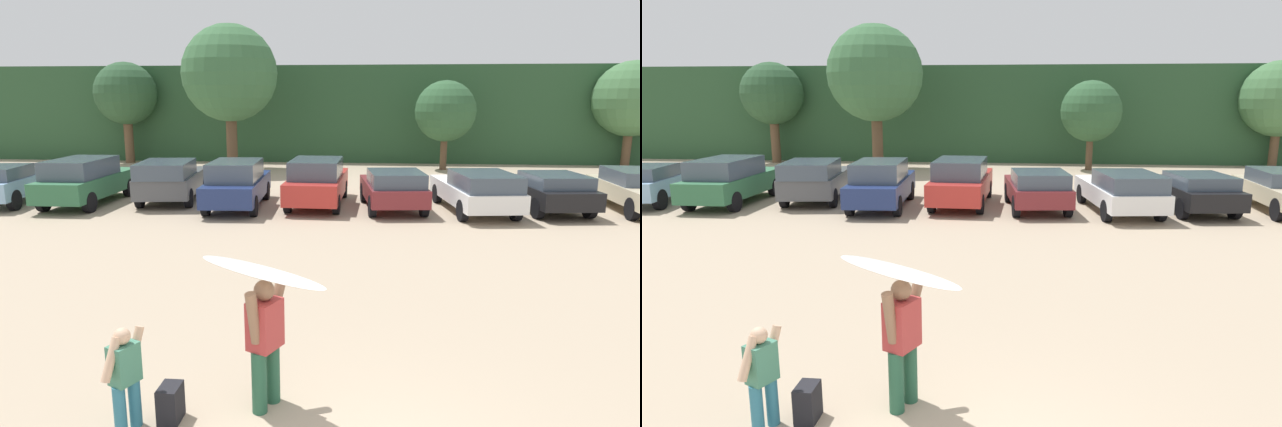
{
  "view_description": "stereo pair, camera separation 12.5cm",
  "coord_description": "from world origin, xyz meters",
  "views": [
    {
      "loc": [
        0.45,
        -4.7,
        3.79
      ],
      "look_at": [
        -0.6,
        7.07,
        1.26
      ],
      "focal_mm": 30.62,
      "sensor_mm": 36.0,
      "label": 1
    },
    {
      "loc": [
        0.57,
        -4.69,
        3.79
      ],
      "look_at": [
        -0.6,
        7.07,
        1.26
      ],
      "focal_mm": 30.62,
      "sensor_mm": 36.0,
      "label": 2
    }
  ],
  "objects": [
    {
      "name": "tree_far_right",
      "position": [
        -13.56,
        26.3,
        3.96
      ],
      "size": [
        3.55,
        3.55,
        5.77
      ],
      "color": "brown",
      "rests_on": "ground_plane"
    },
    {
      "name": "parked_car_white",
      "position": [
        4.05,
        13.55,
        0.77
      ],
      "size": [
        2.49,
        4.86,
        1.43
      ],
      "rotation": [
        0.0,
        0.0,
        1.71
      ],
      "color": "white",
      "rests_on": "ground_plane"
    },
    {
      "name": "parked_car_navy",
      "position": [
        -4.08,
        13.65,
        0.86
      ],
      "size": [
        1.96,
        4.61,
        1.66
      ],
      "rotation": [
        0.0,
        0.0,
        1.62
      ],
      "color": "navy",
      "rests_on": "ground_plane"
    },
    {
      "name": "backpack_dropped",
      "position": [
        -1.84,
        0.98,
        0.22
      ],
      "size": [
        0.24,
        0.34,
        0.45
      ],
      "color": "black",
      "rests_on": "ground_plane"
    },
    {
      "name": "parked_car_black",
      "position": [
        6.5,
        14.18,
        0.72
      ],
      "size": [
        2.38,
        4.63,
        1.32
      ],
      "rotation": [
        0.0,
        0.0,
        1.69
      ],
      "color": "black",
      "rests_on": "ground_plane"
    },
    {
      "name": "person_adult",
      "position": [
        -0.76,
        1.38,
        0.94
      ],
      "size": [
        0.46,
        0.76,
        1.66
      ],
      "rotation": [
        0.0,
        0.0,
        2.71
      ],
      "color": "#26593F",
      "rests_on": "ground_plane"
    },
    {
      "name": "tree_ridge_back",
      "position": [
        14.55,
        26.68,
        3.69
      ],
      "size": [
        4.06,
        4.06,
        5.73
      ],
      "color": "brown",
      "rests_on": "ground_plane"
    },
    {
      "name": "tree_center",
      "position": [
        4.4,
        24.67,
        3.06
      ],
      "size": [
        3.17,
        3.17,
        4.65
      ],
      "color": "brown",
      "rests_on": "ground_plane"
    },
    {
      "name": "parked_car_red",
      "position": [
        -1.35,
        14.35,
        0.87
      ],
      "size": [
        1.98,
        4.73,
        1.68
      ],
      "rotation": [
        0.0,
        0.0,
        1.54
      ],
      "color": "#B72D28",
      "rests_on": "ground_plane"
    },
    {
      "name": "tree_center_right",
      "position": [
        -6.68,
        23.41,
        4.95
      ],
      "size": [
        4.89,
        4.89,
        7.43
      ],
      "color": "brown",
      "rests_on": "ground_plane"
    },
    {
      "name": "parked_car_sky_blue",
      "position": [
        -12.51,
        13.63,
        0.77
      ],
      "size": [
        2.32,
        4.37,
        1.43
      ],
      "rotation": [
        0.0,
        0.0,
        1.7
      ],
      "color": "#84ADD1",
      "rests_on": "ground_plane"
    },
    {
      "name": "parked_car_maroon",
      "position": [
        1.3,
        13.75,
        0.76
      ],
      "size": [
        2.29,
        4.09,
        1.4
      ],
      "rotation": [
        0.0,
        0.0,
        1.69
      ],
      "color": "maroon",
      "rests_on": "ground_plane"
    },
    {
      "name": "surfboard_white",
      "position": [
        -0.79,
        1.28,
        1.8
      ],
      "size": [
        1.94,
        1.6,
        0.16
      ],
      "rotation": [
        0.0,
        0.0,
        2.53
      ],
      "color": "white"
    },
    {
      "name": "parked_car_forest_green",
      "position": [
        -9.63,
        13.83,
        0.89
      ],
      "size": [
        1.85,
        4.67,
        1.68
      ],
      "rotation": [
        0.0,
        0.0,
        1.57
      ],
      "color": "#2D6642",
      "rests_on": "ground_plane"
    },
    {
      "name": "hillside_ridge",
      "position": [
        0.0,
        33.32,
        2.8
      ],
      "size": [
        108.0,
        12.0,
        5.59
      ],
      "primitive_type": "cube",
      "color": "#284C2D",
      "rests_on": "ground_plane"
    },
    {
      "name": "parked_car_dark_gray",
      "position": [
        -6.77,
        14.53,
        0.84
      ],
      "size": [
        2.39,
        4.39,
        1.57
      ],
      "rotation": [
        0.0,
        0.0,
        1.7
      ],
      "color": "#4C4F54",
      "rests_on": "ground_plane"
    },
    {
      "name": "person_child",
      "position": [
        -2.26,
        0.75,
        0.71
      ],
      "size": [
        0.35,
        0.61,
        1.26
      ],
      "rotation": [
        0.0,
        0.0,
        2.71
      ],
      "color": "teal",
      "rests_on": "ground_plane"
    }
  ]
}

